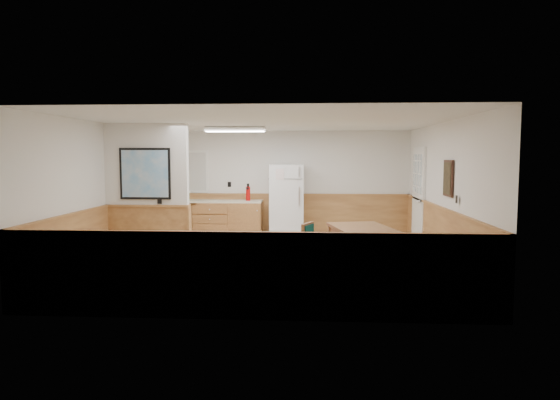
# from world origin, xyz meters

# --- Properties ---
(ground) EXTENTS (6.00, 6.00, 0.00)m
(ground) POSITION_xyz_m (0.00, 0.00, 0.00)
(ground) COLOR beige
(ground) RESTS_ON ground
(ceiling) EXTENTS (6.00, 6.00, 0.02)m
(ceiling) POSITION_xyz_m (0.00, 0.00, 2.50)
(ceiling) COLOR silver
(ceiling) RESTS_ON back_wall
(back_wall) EXTENTS (6.00, 0.02, 2.50)m
(back_wall) POSITION_xyz_m (0.00, 3.00, 1.25)
(back_wall) COLOR white
(back_wall) RESTS_ON ground
(right_wall) EXTENTS (0.02, 6.00, 2.50)m
(right_wall) POSITION_xyz_m (3.00, 0.00, 1.25)
(right_wall) COLOR white
(right_wall) RESTS_ON ground
(left_wall) EXTENTS (0.02, 6.00, 2.50)m
(left_wall) POSITION_xyz_m (-3.00, 0.00, 1.25)
(left_wall) COLOR white
(left_wall) RESTS_ON ground
(wainscot_back) EXTENTS (6.00, 0.04, 1.00)m
(wainscot_back) POSITION_xyz_m (0.00, 2.98, 0.50)
(wainscot_back) COLOR tan
(wainscot_back) RESTS_ON ground
(wainscot_right) EXTENTS (0.04, 6.00, 1.00)m
(wainscot_right) POSITION_xyz_m (2.98, 0.00, 0.50)
(wainscot_right) COLOR tan
(wainscot_right) RESTS_ON ground
(wainscot_left) EXTENTS (0.04, 6.00, 1.00)m
(wainscot_left) POSITION_xyz_m (-2.98, 0.00, 0.50)
(wainscot_left) COLOR tan
(wainscot_left) RESTS_ON ground
(partition_wall) EXTENTS (1.50, 0.20, 2.50)m
(partition_wall) POSITION_xyz_m (-2.25, 0.19, 1.23)
(partition_wall) COLOR white
(partition_wall) RESTS_ON ground
(kitchen_counter) EXTENTS (2.20, 0.61, 1.00)m
(kitchen_counter) POSITION_xyz_m (-1.21, 2.68, 0.46)
(kitchen_counter) COLOR #A9713C
(kitchen_counter) RESTS_ON ground
(exterior_door) EXTENTS (0.07, 1.02, 2.15)m
(exterior_door) POSITION_xyz_m (2.96, 1.90, 1.05)
(exterior_door) COLOR white
(exterior_door) RESTS_ON ground
(kitchen_window) EXTENTS (0.80, 0.04, 1.00)m
(kitchen_window) POSITION_xyz_m (-2.10, 2.98, 1.55)
(kitchen_window) COLOR white
(kitchen_window) RESTS_ON back_wall
(wall_painting) EXTENTS (0.04, 0.50, 0.60)m
(wall_painting) POSITION_xyz_m (2.97, -0.30, 1.55)
(wall_painting) COLOR #382016
(wall_painting) RESTS_ON right_wall
(fluorescent_fixture) EXTENTS (1.20, 0.30, 0.09)m
(fluorescent_fixture) POSITION_xyz_m (-0.80, 1.30, 2.45)
(fluorescent_fixture) COLOR white
(fluorescent_fixture) RESTS_ON ceiling
(refrigerator) EXTENTS (0.80, 0.74, 1.73)m
(refrigerator) POSITION_xyz_m (0.16, 2.63, 0.86)
(refrigerator) COLOR white
(refrigerator) RESTS_ON ground
(dining_table) EXTENTS (1.23, 1.91, 0.75)m
(dining_table) POSITION_xyz_m (1.60, -0.65, 0.66)
(dining_table) COLOR brown
(dining_table) RESTS_ON ground
(dining_bench) EXTENTS (0.47, 1.64, 0.45)m
(dining_bench) POSITION_xyz_m (2.68, -0.66, 0.34)
(dining_bench) COLOR brown
(dining_bench) RESTS_ON ground
(dining_chair) EXTENTS (0.68, 0.57, 0.85)m
(dining_chair) POSITION_xyz_m (0.75, -0.78, 0.50)
(dining_chair) COLOR brown
(dining_chair) RESTS_ON ground
(fire_extinguisher) EXTENTS (0.11, 0.11, 0.39)m
(fire_extinguisher) POSITION_xyz_m (-0.72, 2.65, 1.07)
(fire_extinguisher) COLOR #B9090A
(fire_extinguisher) RESTS_ON kitchen_counter
(soap_bottle) EXTENTS (0.08, 0.08, 0.20)m
(soap_bottle) POSITION_xyz_m (-2.11, 2.64, 1.00)
(soap_bottle) COLOR #188626
(soap_bottle) RESTS_ON kitchen_counter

